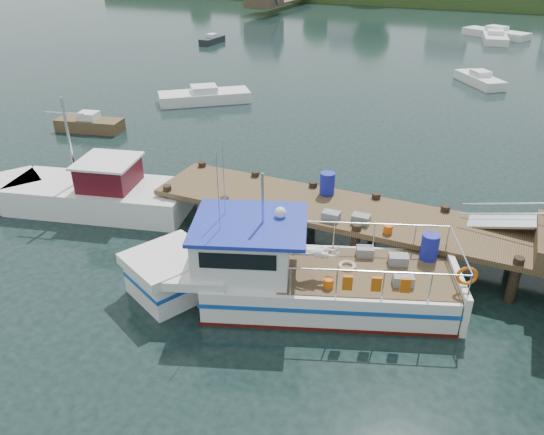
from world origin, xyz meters
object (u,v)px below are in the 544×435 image
at_px(moored_d, 495,37).
at_px(moored_b, 479,79).
at_px(work_boat, 90,192).
at_px(dock, 509,217).
at_px(moored_far, 496,33).
at_px(moored_a, 204,96).
at_px(moored_e, 212,40).
at_px(lobster_boat, 286,274).
at_px(moored_rowboat, 90,124).

bearing_deg(moored_d, moored_b, -67.01).
bearing_deg(work_boat, moored_d, 61.70).
xyz_separation_m(dock, moored_far, (-3.22, 49.24, -1.80)).
bearing_deg(moored_b, work_boat, -95.69).
bearing_deg(work_boat, moored_b, 51.98).
height_order(work_boat, moored_a, work_boat).
bearing_deg(moored_e, moored_far, 21.24).
distance_m(moored_far, moored_d, 2.62).
height_order(dock, moored_e, dock).
bearing_deg(lobster_boat, dock, 14.60).
bearing_deg(moored_b, moored_d, 109.23).
bearing_deg(lobster_boat, moored_far, 67.30).
bearing_deg(moored_far, moored_d, -76.80).
bearing_deg(moored_e, moored_a, -71.17).
xyz_separation_m(dock, moored_b, (-2.92, 26.65, -1.85)).
bearing_deg(moored_d, moored_a, -94.24).
distance_m(lobster_boat, moored_e, 44.36).
bearing_deg(dock, moored_a, 144.32).
bearing_deg(moored_rowboat, work_boat, -31.04).
bearing_deg(moored_rowboat, moored_b, 63.99).
xyz_separation_m(work_boat, moored_rowboat, (-6.82, 7.75, -0.33)).
distance_m(lobster_boat, work_boat, 10.06).
bearing_deg(moored_e, moored_b, -23.40).
bearing_deg(work_boat, lobster_boat, -27.63).
xyz_separation_m(moored_a, moored_e, (-10.46, 19.26, -0.05)).
height_order(dock, lobster_boat, lobster_boat).
distance_m(moored_rowboat, moored_a, 8.42).
relative_size(work_boat, moored_b, 1.87).
bearing_deg(dock, moored_d, 93.87).
bearing_deg(moored_a, moored_d, 44.94).
relative_size(moored_b, moored_e, 1.36).
relative_size(work_boat, moored_d, 1.29).
relative_size(lobster_boat, moored_b, 2.16).
bearing_deg(lobster_boat, moored_d, 67.08).
relative_size(moored_rowboat, moored_a, 0.67).
bearing_deg(moored_a, moored_b, 18.94).
height_order(dock, moored_far, dock).
height_order(work_boat, moored_e, work_boat).
relative_size(lobster_boat, moored_d, 1.48).
distance_m(dock, moored_e, 44.77).
height_order(moored_rowboat, moored_d, moored_d).
height_order(moored_rowboat, moored_b, moored_rowboat).
relative_size(lobster_boat, moored_a, 1.71).
height_order(lobster_boat, moored_b, lobster_boat).
bearing_deg(dock, moored_far, 93.74).
bearing_deg(dock, lobster_boat, -145.57).
distance_m(dock, moored_rowboat, 23.37).
bearing_deg(moored_d, dock, -63.81).
bearing_deg(dock, moored_e, 131.99).
distance_m(moored_far, moored_a, 38.82).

